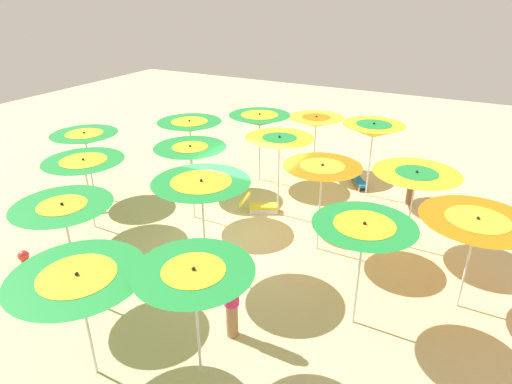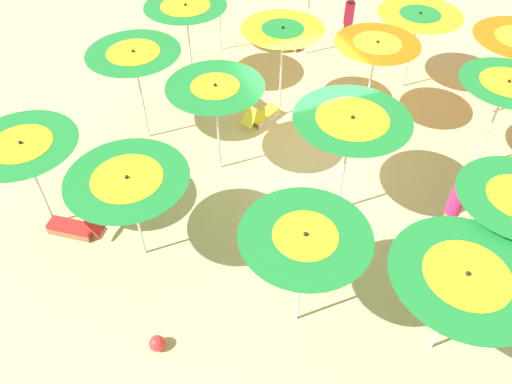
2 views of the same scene
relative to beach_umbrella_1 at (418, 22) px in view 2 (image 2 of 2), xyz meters
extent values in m
cube|color=beige|center=(3.99, 1.72, -1.98)|extent=(41.13, 41.13, 0.04)
cylinder|color=silver|center=(-1.51, 1.98, -0.97)|extent=(0.05, 0.05, 1.98)
cylinder|color=silver|center=(0.00, 0.00, -0.98)|extent=(0.05, 0.05, 1.95)
cone|color=yellow|center=(0.00, 0.00, -0.01)|extent=(2.20, 2.20, 0.45)
cone|color=#1E8C38|center=(0.00, 0.00, 0.11)|extent=(1.07, 1.07, 0.22)
sphere|color=black|center=(0.00, 0.00, 0.24)|extent=(0.07, 0.07, 0.07)
cylinder|color=silver|center=(1.80, -2.71, -0.83)|extent=(0.05, 0.05, 2.26)
cylinder|color=silver|center=(4.16, -3.93, -1.00)|extent=(0.05, 0.05, 1.92)
cylinder|color=silver|center=(0.38, 3.57, -0.86)|extent=(0.05, 0.05, 2.20)
cone|color=#1E8C38|center=(0.38, 3.57, 0.24)|extent=(2.00, 2.00, 0.31)
cone|color=yellow|center=(0.38, 3.57, 0.31)|extent=(1.17, 1.17, 0.18)
sphere|color=black|center=(0.38, 3.57, 0.43)|extent=(0.07, 0.07, 0.07)
cylinder|color=silver|center=(2.08, 1.22, -0.87)|extent=(0.05, 0.05, 2.18)
cone|color=orange|center=(2.08, 1.22, 0.22)|extent=(1.98, 1.98, 0.44)
cone|color=yellow|center=(2.08, 1.22, 0.33)|extent=(1.11, 1.11, 0.25)
sphere|color=black|center=(2.08, 1.22, 0.47)|extent=(0.07, 0.07, 0.07)
cylinder|color=silver|center=(3.87, -0.09, -0.81)|extent=(0.05, 0.05, 2.30)
cone|color=yellow|center=(3.87, -0.09, 0.34)|extent=(1.99, 1.99, 0.37)
cone|color=#1E8C38|center=(3.87, -0.09, 0.44)|extent=(1.01, 1.01, 0.19)
sphere|color=black|center=(3.87, -0.09, 0.55)|extent=(0.07, 0.07, 0.07)
cylinder|color=silver|center=(5.61, -2.22, -0.85)|extent=(0.05, 0.05, 2.22)
cone|color=#1E8C38|center=(5.61, -2.22, 0.26)|extent=(2.13, 2.13, 0.39)
cone|color=yellow|center=(5.61, -2.22, 0.35)|extent=(1.28, 1.28, 0.24)
sphere|color=black|center=(5.61, -2.22, 0.49)|extent=(0.07, 0.07, 0.07)
cylinder|color=silver|center=(2.47, 6.20, -0.91)|extent=(0.05, 0.05, 2.10)
cylinder|color=silver|center=(4.09, 3.56, -0.83)|extent=(0.05, 0.05, 2.26)
cone|color=#1E8C38|center=(4.09, 3.56, 0.30)|extent=(2.24, 2.24, 0.43)
cone|color=yellow|center=(4.09, 3.56, 0.39)|extent=(1.38, 1.38, 0.26)
sphere|color=black|center=(4.09, 3.56, 0.55)|extent=(0.07, 0.07, 0.07)
cylinder|color=silver|center=(6.03, 1.30, -0.90)|extent=(0.05, 0.05, 2.12)
cone|color=#1E8C38|center=(6.03, 1.30, 0.17)|extent=(2.09, 2.09, 0.31)
cone|color=yellow|center=(6.03, 1.30, 0.25)|extent=(1.03, 1.03, 0.15)
sphere|color=black|center=(6.03, 1.30, 0.35)|extent=(0.07, 0.07, 0.07)
cylinder|color=silver|center=(7.33, -0.51, -0.85)|extent=(0.05, 0.05, 2.21)
cone|color=#1E8C38|center=(7.33, -0.51, 0.25)|extent=(2.13, 2.13, 0.35)
cone|color=yellow|center=(7.33, -0.51, 0.34)|extent=(1.20, 1.20, 0.20)
sphere|color=black|center=(7.33, -0.51, 0.46)|extent=(0.07, 0.07, 0.07)
cylinder|color=silver|center=(4.17, 7.07, -0.98)|extent=(0.05, 0.05, 1.96)
cone|color=#1E8C38|center=(4.17, 7.07, 0.00)|extent=(2.28, 2.28, 0.39)
cone|color=yellow|center=(4.17, 7.07, 0.09)|extent=(1.28, 1.28, 0.22)
sphere|color=black|center=(4.17, 7.07, 0.23)|extent=(0.07, 0.07, 0.07)
cylinder|color=silver|center=(6.10, 5.68, -0.86)|extent=(0.05, 0.05, 2.20)
cone|color=#1E8C38|center=(6.10, 5.68, 0.24)|extent=(2.05, 2.05, 0.33)
cone|color=yellow|center=(6.10, 5.68, 0.33)|extent=(1.00, 1.00, 0.16)
sphere|color=black|center=(6.10, 5.68, 0.43)|extent=(0.07, 0.07, 0.07)
cylinder|color=silver|center=(8.29, 3.15, -1.00)|extent=(0.05, 0.05, 1.92)
cone|color=#1E8C38|center=(8.29, 3.15, -0.03)|extent=(2.21, 2.21, 0.33)
cone|color=yellow|center=(8.29, 3.15, 0.04)|extent=(1.27, 1.27, 0.19)
sphere|color=black|center=(8.29, 3.15, 0.16)|extent=(0.07, 0.07, 0.07)
cylinder|color=silver|center=(9.92, 1.59, -0.96)|extent=(0.05, 0.05, 2.00)
cone|color=#1E8C38|center=(9.92, 1.59, 0.04)|extent=(2.10, 2.10, 0.36)
cone|color=yellow|center=(9.92, 1.59, 0.13)|extent=(1.16, 1.16, 0.20)
sphere|color=black|center=(9.92, 1.59, 0.25)|extent=(0.07, 0.07, 0.07)
cube|color=olive|center=(2.06, -3.36, -1.89)|extent=(0.53, 0.73, 0.14)
cube|color=olive|center=(2.30, -3.19, -1.89)|extent=(0.53, 0.73, 0.14)
cube|color=#1972B7|center=(2.18, -3.28, -1.77)|extent=(0.74, 0.88, 0.10)
cube|color=#1972B7|center=(2.51, -3.74, -1.49)|extent=(0.42, 0.42, 0.48)
cube|color=olive|center=(9.69, 2.17, -1.89)|extent=(0.80, 0.61, 0.14)
cube|color=olive|center=(9.49, 1.91, -1.89)|extent=(0.80, 0.61, 0.14)
cube|color=red|center=(9.59, 2.04, -1.77)|extent=(0.97, 0.84, 0.10)
cube|color=red|center=(9.11, 2.40, -1.53)|extent=(0.42, 0.43, 0.41)
cube|color=silver|center=(4.40, -0.17, -1.89)|extent=(0.79, 0.42, 0.14)
cube|color=silver|center=(4.24, 0.14, -1.89)|extent=(0.79, 0.42, 0.14)
cube|color=yellow|center=(4.32, -0.01, -1.77)|extent=(0.93, 0.70, 0.10)
cube|color=yellow|center=(4.85, 0.25, -1.52)|extent=(0.47, 0.47, 0.43)
cylinder|color=#A3704C|center=(2.45, 5.09, -1.57)|extent=(0.24, 0.24, 0.78)
cylinder|color=#D82672|center=(2.45, 5.09, -0.83)|extent=(0.30, 0.30, 0.68)
sphere|color=#A3704C|center=(2.45, 5.09, -0.38)|extent=(0.21, 0.21, 0.21)
cylinder|color=brown|center=(0.38, -2.70, -1.59)|extent=(0.24, 0.24, 0.74)
cylinder|color=#D82672|center=(0.38, -2.70, -0.89)|extent=(0.30, 0.30, 0.65)
sphere|color=red|center=(8.58, 5.28, -1.82)|extent=(0.28, 0.28, 0.28)
camera|label=1|loc=(-1.19, 10.97, 4.49)|focal=30.96mm
camera|label=2|loc=(8.59, 9.83, 6.16)|focal=35.15mm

